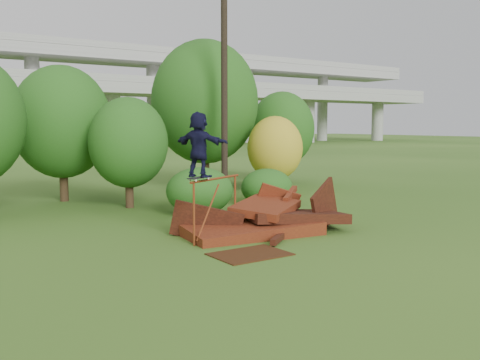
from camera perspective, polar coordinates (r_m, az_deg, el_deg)
ground at (r=15.00m, az=6.92°, el=-6.57°), size 240.00×240.00×0.00m
scrap_pile at (r=16.20m, az=2.55°, el=-4.37°), size 5.62×3.38×1.93m
grind_rail at (r=15.15m, az=-2.61°, el=-1.63°), size 2.26×1.13×1.75m
skateboard at (r=14.39m, az=-4.38°, el=0.25°), size 0.86×0.57×0.09m
skater at (r=14.33m, az=-4.40°, el=3.81°), size 1.12×1.70×1.75m
flat_plate at (r=13.46m, az=1.06°, el=-7.92°), size 1.88×1.35×0.03m
tree_1 at (r=23.60m, az=-18.47°, el=5.89°), size 4.09×4.09×5.69m
tree_2 at (r=21.08m, az=-11.82°, el=3.92°), size 3.04×3.04×4.29m
tree_3 at (r=26.89m, az=-3.76°, el=8.29°), size 5.34×5.34×7.41m
tree_4 at (r=25.32m, az=3.75°, el=3.40°), size 2.63×2.63×3.63m
tree_5 at (r=29.82m, az=4.50°, el=5.44°), size 3.59×3.59×5.04m
shrub_left at (r=19.28m, az=-4.33°, el=-1.16°), size 2.46×2.28×1.71m
shrub_right at (r=21.21m, az=2.88°, el=-0.79°), size 2.11×1.94×1.50m
utility_pole at (r=23.28m, az=-1.69°, el=10.40°), size 1.40×0.28×9.93m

